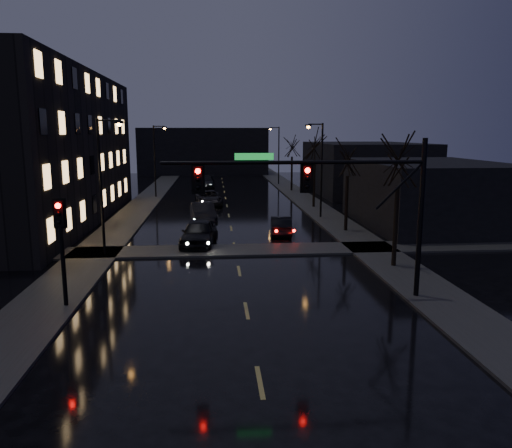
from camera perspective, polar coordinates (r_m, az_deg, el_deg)
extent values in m
plane|color=black|center=(13.63, 1.27, -21.56)|extent=(160.00, 160.00, 0.00)
cube|color=#2D2D2B|center=(47.60, -13.53, 1.47)|extent=(3.00, 140.00, 0.12)
cube|color=#2D2D2B|center=(48.04, 6.95, 1.76)|extent=(3.00, 140.00, 0.12)
cube|color=#2D2D2B|center=(30.86, -2.37, -3.01)|extent=(40.00, 3.00, 0.12)
cube|color=black|center=(44.22, -25.24, 7.85)|extent=(12.00, 30.00, 12.00)
cube|color=black|center=(41.34, 19.15, 3.28)|extent=(10.00, 14.00, 5.00)
cube|color=black|center=(62.37, 12.28, 6.29)|extent=(12.00, 18.00, 6.00)
cube|color=black|center=(89.57, -6.00, 8.29)|extent=(22.00, 10.00, 8.00)
cylinder|color=black|center=(22.63, 18.28, 0.43)|extent=(0.22, 0.22, 7.00)
cylinder|color=black|center=(20.80, 4.49, 7.03)|extent=(11.00, 0.16, 0.16)
cylinder|color=black|center=(22.06, 16.10, 4.24)|extent=(2.05, 0.10, 2.05)
cube|color=#0C591E|center=(20.58, -0.22, 7.72)|extent=(1.60, 0.04, 0.28)
cube|color=black|center=(20.59, -6.63, 5.14)|extent=(0.35, 0.28, 1.05)
sphere|color=#FF0705|center=(20.40, -6.67, 6.02)|extent=(0.22, 0.22, 0.22)
cube|color=black|center=(20.94, 5.82, 5.24)|extent=(0.35, 0.28, 1.05)
sphere|color=#FF0705|center=(20.75, 5.92, 6.11)|extent=(0.22, 0.22, 0.22)
cylinder|color=black|center=(22.01, -21.22, -3.49)|extent=(0.18, 0.18, 4.40)
cube|color=black|center=(21.67, -21.53, 1.14)|extent=(0.35, 0.28, 1.05)
sphere|color=#FF0705|center=(21.47, -21.71, 1.94)|extent=(0.22, 0.22, 0.22)
cylinder|color=black|center=(27.72, 15.64, -0.41)|extent=(0.24, 0.24, 4.40)
cylinder|color=black|center=(37.14, 10.30, 2.26)|extent=(0.24, 0.24, 4.12)
cylinder|color=black|center=(48.71, 6.65, 4.59)|extent=(0.24, 0.24, 4.68)
cylinder|color=black|center=(62.45, 4.10, 5.72)|extent=(0.24, 0.24, 4.29)
cylinder|color=black|center=(30.38, -17.28, 3.86)|extent=(0.16, 0.16, 8.00)
cylinder|color=black|center=(30.10, -16.55, 11.29)|extent=(1.20, 0.10, 0.10)
cube|color=black|center=(29.98, -15.40, 11.16)|extent=(0.50, 0.25, 0.15)
sphere|color=orange|center=(29.98, -15.39, 10.97)|extent=(0.28, 0.28, 0.28)
cylinder|color=black|center=(56.96, -11.50, 6.96)|extent=(0.16, 0.16, 8.00)
cylinder|color=black|center=(56.81, -11.04, 10.91)|extent=(1.20, 0.10, 0.10)
cube|color=black|center=(56.75, -10.42, 10.83)|extent=(0.50, 0.25, 0.15)
sphere|color=orange|center=(56.75, -10.42, 10.73)|extent=(0.28, 0.28, 0.28)
cylinder|color=black|center=(42.59, 7.50, 5.99)|extent=(0.16, 0.16, 8.00)
cylinder|color=black|center=(42.35, 6.82, 11.26)|extent=(1.20, 0.10, 0.10)
cube|color=black|center=(42.24, 6.00, 11.14)|extent=(0.50, 0.25, 0.15)
sphere|color=orange|center=(42.23, 6.00, 11.01)|extent=(0.28, 0.28, 0.28)
cylinder|color=black|center=(70.16, 2.62, 7.77)|extent=(0.16, 0.16, 8.00)
cylinder|color=black|center=(70.01, 2.15, 10.96)|extent=(1.20, 0.10, 0.10)
cube|color=black|center=(69.94, 1.65, 10.88)|extent=(0.50, 0.25, 0.15)
sphere|color=orange|center=(69.94, 1.65, 10.80)|extent=(0.28, 0.28, 0.28)
imported|color=black|center=(32.40, -6.57, -1.00)|extent=(2.57, 5.18, 1.70)
imported|color=black|center=(40.38, -6.07, 1.24)|extent=(2.36, 5.18, 1.65)
imported|color=black|center=(50.48, -5.41, 2.99)|extent=(2.91, 5.53, 1.48)
imported|color=black|center=(66.68, -5.73, 4.81)|extent=(2.36, 5.42, 1.55)
imported|color=black|center=(35.73, 2.86, -0.16)|extent=(1.79, 4.19, 1.34)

